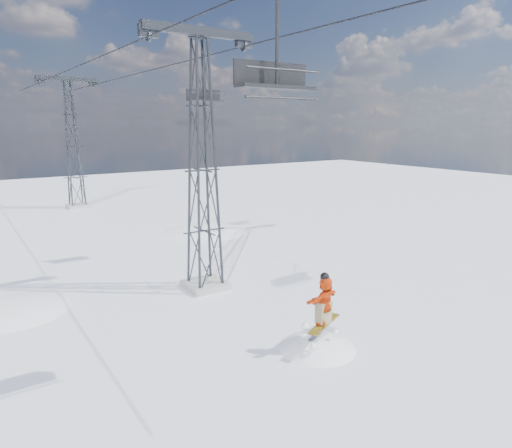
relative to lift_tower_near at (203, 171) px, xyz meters
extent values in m
plane|color=white|center=(-0.80, -8.00, -5.47)|extent=(120.00, 120.00, 0.00)
sphere|color=white|center=(5.20, 10.00, -14.97)|extent=(20.00, 20.00, 20.00)
cube|color=#999999|center=(0.00, 0.00, -5.32)|extent=(1.80, 1.80, 0.30)
cube|color=#2C2F34|center=(0.00, 0.00, 5.78)|extent=(5.00, 0.35, 0.35)
cube|color=#2C2F34|center=(-2.20, 0.00, 5.58)|extent=(0.80, 0.25, 0.50)
cube|color=#2C2F34|center=(2.20, 0.00, 5.58)|extent=(0.80, 0.25, 0.50)
cube|color=#999999|center=(0.00, 25.00, -5.32)|extent=(1.80, 1.80, 0.30)
cube|color=#2C2F34|center=(0.00, 25.00, 5.78)|extent=(5.00, 0.35, 0.35)
cube|color=#2C2F34|center=(-2.20, 25.00, 5.58)|extent=(0.80, 0.25, 0.50)
cube|color=#2C2F34|center=(2.20, 25.00, 5.58)|extent=(0.80, 0.25, 0.50)
cylinder|color=black|center=(-2.20, 11.50, 5.38)|extent=(0.06, 51.00, 0.06)
cylinder|color=black|center=(2.20, 11.50, 5.38)|extent=(0.06, 51.00, 0.06)
sphere|color=white|center=(0.46, -7.33, -7.22)|extent=(4.40, 4.40, 4.40)
cube|color=#9E8015|center=(0.46, -7.63, -4.45)|extent=(1.69, 0.91, 0.15)
imported|color=red|center=(0.46, -7.63, -3.62)|extent=(1.58, 0.81, 1.63)
cube|color=#8A7C55|center=(0.46, -7.63, -4.06)|extent=(0.52, 0.44, 0.75)
sphere|color=black|center=(0.46, -7.63, -2.82)|extent=(0.30, 0.30, 0.30)
cylinder|color=black|center=(-2.20, -8.46, 4.17)|extent=(0.09, 0.09, 2.43)
cube|color=black|center=(-2.20, -8.46, 2.95)|extent=(2.21, 0.50, 0.09)
cube|color=black|center=(-2.20, -8.22, 3.28)|extent=(2.21, 0.07, 0.61)
cylinder|color=black|center=(-2.20, -8.74, 2.67)|extent=(2.21, 0.07, 0.07)
cylinder|color=black|center=(-2.20, -8.79, 3.34)|extent=(2.21, 0.06, 0.06)
cylinder|color=black|center=(2.20, 3.76, 4.30)|extent=(0.08, 0.08, 2.17)
cube|color=black|center=(2.20, 3.76, 3.21)|extent=(1.97, 0.44, 0.08)
cube|color=black|center=(2.20, 3.98, 3.51)|extent=(1.97, 0.06, 0.54)
cylinder|color=black|center=(2.20, 3.52, 2.97)|extent=(1.97, 0.06, 0.06)
cylinder|color=black|center=(2.20, 3.47, 3.56)|extent=(1.97, 0.05, 0.05)
camera|label=1|loc=(-9.24, -18.06, 2.07)|focal=32.00mm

